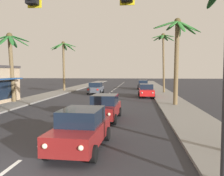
{
  "coord_description": "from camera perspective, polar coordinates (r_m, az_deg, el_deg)",
  "views": [
    {
      "loc": [
        4.26,
        -7.24,
        3.23
      ],
      "look_at": [
        2.63,
        8.0,
        2.2
      ],
      "focal_mm": 39.02,
      "sensor_mm": 36.0,
      "label": 1
    }
  ],
  "objects": [
    {
      "name": "sedan_oncoming_far",
      "position": [
        35.5,
        -3.83,
        -0.01
      ],
      "size": [
        2.0,
        4.47,
        1.68
      ],
      "color": "#4C515B",
      "rests_on": "ground"
    },
    {
      "name": "palm_left_second",
      "position": [
        27.38,
        -22.65,
        7.28
      ],
      "size": [
        4.1,
        3.97,
        7.24
      ],
      "color": "brown",
      "rests_on": "ground"
    },
    {
      "name": "sedan_parked_mid_kerb",
      "position": [
        45.0,
        7.26,
        0.78
      ],
      "size": [
        2.02,
        4.48,
        1.68
      ],
      "color": "black",
      "rests_on": "ground"
    },
    {
      "name": "palm_right_second",
      "position": [
        23.67,
        14.98,
        9.92
      ],
      "size": [
        4.43,
        4.4,
        8.18
      ],
      "color": "brown",
      "rests_on": "ground"
    },
    {
      "name": "traffic_signal_mast",
      "position": [
        7.21,
        -4.3,
        18.82
      ],
      "size": [
        10.99,
        0.41,
        7.2
      ],
      "color": "#2D2D33",
      "rests_on": "ground"
    },
    {
      "name": "lane_markings",
      "position": [
        28.32,
        -1.77,
        -2.7
      ],
      "size": [
        4.28,
        88.6,
        0.01
      ],
      "color": "silver",
      "rests_on": "ground"
    },
    {
      "name": "sidewalk_left",
      "position": [
        29.96,
        -17.68,
        -2.4
      ],
      "size": [
        3.2,
        110.0,
        0.14
      ],
      "primitive_type": "cube",
      "color": "gray",
      "rests_on": "ground"
    },
    {
      "name": "sedan_parked_nearest_kerb",
      "position": [
        30.98,
        8.02,
        -0.6
      ],
      "size": [
        2.03,
        4.48,
        1.68
      ],
      "color": "red",
      "rests_on": "ground"
    },
    {
      "name": "ground_plane",
      "position": [
        9.0,
        -23.8,
        -17.52
      ],
      "size": [
        220.0,
        220.0,
        0.0
      ],
      "primitive_type": "plane",
      "color": "#2D2D33"
    },
    {
      "name": "sidewalk_right",
      "position": [
        27.65,
        13.45,
        -2.83
      ],
      "size": [
        3.2,
        110.0,
        0.14
      ],
      "primitive_type": "cube",
      "color": "gray",
      "rests_on": "ground"
    },
    {
      "name": "sedan_lead_at_stop_bar",
      "position": [
        10.36,
        -7.26,
        -9.44
      ],
      "size": [
        2.1,
        4.51,
        1.68
      ],
      "color": "maroon",
      "rests_on": "ground"
    },
    {
      "name": "palm_right_third",
      "position": [
        37.33,
        11.94,
        8.92
      ],
      "size": [
        3.54,
        3.61,
        8.92
      ],
      "color": "brown",
      "rests_on": "ground"
    },
    {
      "name": "sedan_third_in_queue",
      "position": [
        16.44,
        -1.74,
        -4.47
      ],
      "size": [
        2.04,
        4.49,
        1.68
      ],
      "color": "maroon",
      "rests_on": "ground"
    },
    {
      "name": "palm_left_third",
      "position": [
        41.22,
        -11.32,
        7.53
      ],
      "size": [
        4.53,
        4.44,
        8.21
      ],
      "color": "brown",
      "rests_on": "ground"
    }
  ]
}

